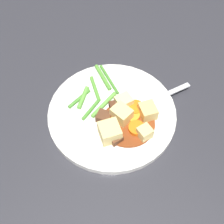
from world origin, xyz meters
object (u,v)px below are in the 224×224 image
dinner_plate (112,114)px  carrot_slice_1 (113,118)px  potato_chunk_4 (121,115)px  meat_chunk_1 (103,117)px  fork (151,101)px  potato_chunk_2 (124,102)px  meat_chunk_2 (114,107)px  carrot_slice_4 (110,126)px  potato_chunk_0 (110,132)px  meat_chunk_0 (116,139)px  carrot_slice_0 (136,129)px  potato_chunk_3 (148,111)px  carrot_slice_2 (135,108)px  carrot_slice_3 (132,115)px  potato_chunk_1 (144,133)px

dinner_plate → carrot_slice_1: (0.01, -0.01, 0.01)m
dinner_plate → potato_chunk_4: bearing=-4.5°
meat_chunk_1 → fork: size_ratio=0.15×
potato_chunk_2 → meat_chunk_2: potato_chunk_2 is taller
meat_chunk_1 → potato_chunk_4: bearing=40.1°
carrot_slice_4 → potato_chunk_0: 0.02m
meat_chunk_0 → meat_chunk_2: 0.07m
carrot_slice_0 → potato_chunk_2: potato_chunk_2 is taller
potato_chunk_4 → carrot_slice_4: bearing=-97.8°
potato_chunk_4 → meat_chunk_0: 0.05m
potato_chunk_2 → potato_chunk_3: (0.05, 0.01, 0.00)m
carrot_slice_1 → potato_chunk_0: bearing=-57.4°
carrot_slice_2 → carrot_slice_3: 0.02m
carrot_slice_4 → carrot_slice_3: bearing=72.1°
carrot_slice_1 → potato_chunk_3: potato_chunk_3 is taller
dinner_plate → potato_chunk_3: 0.07m
carrot_slice_2 → carrot_slice_4: size_ratio=1.28×
carrot_slice_1 → carrot_slice_4: bearing=-64.7°
potato_chunk_0 → fork: bearing=85.7°
carrot_slice_2 → carrot_slice_4: (-0.01, -0.06, 0.00)m
meat_chunk_2 → carrot_slice_0: bearing=-7.0°
carrot_slice_4 → potato_chunk_0: potato_chunk_0 is taller
dinner_plate → meat_chunk_2: (-0.00, 0.01, 0.01)m
meat_chunk_0 → carrot_slice_3: bearing=103.0°
potato_chunk_3 → dinner_plate: bearing=-144.2°
carrot_slice_4 → potato_chunk_2: bearing=104.6°
potato_chunk_0 → meat_chunk_1: 0.04m
potato_chunk_2 → potato_chunk_4: (0.02, -0.03, 0.00)m
carrot_slice_3 → potato_chunk_3: size_ratio=0.96×
potato_chunk_3 → meat_chunk_0: size_ratio=1.47×
carrot_slice_4 → fork: 0.10m
meat_chunk_1 → carrot_slice_2: bearing=62.5°
carrot_slice_0 → fork: 0.07m
carrot_slice_2 → potato_chunk_2: 0.03m
potato_chunk_0 → meat_chunk_0: size_ratio=1.69×
potato_chunk_1 → potato_chunk_2: same height
meat_chunk_1 → carrot_slice_3: bearing=48.2°
carrot_slice_3 → potato_chunk_3: (0.02, 0.02, 0.01)m
dinner_plate → potato_chunk_3: size_ratio=7.68×
dinner_plate → meat_chunk_0: meat_chunk_0 is taller
potato_chunk_1 → potato_chunk_3: potato_chunk_3 is taller
potato_chunk_1 → fork: bearing=118.4°
carrot_slice_4 → potato_chunk_2: 0.06m
potato_chunk_2 → meat_chunk_2: 0.02m
carrot_slice_0 → potato_chunk_4: (-0.04, -0.00, 0.01)m
potato_chunk_4 → potato_chunk_0: bearing=-77.7°
potato_chunk_0 → meat_chunk_0: bearing=0.3°
carrot_slice_3 → carrot_slice_4: 0.05m
carrot_slice_3 → potato_chunk_0: 0.06m
potato_chunk_3 → meat_chunk_1: (-0.06, -0.06, -0.01)m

